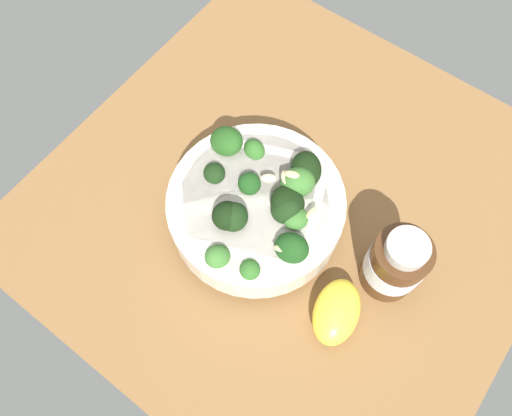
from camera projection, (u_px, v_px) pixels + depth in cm
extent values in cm
cube|color=brown|center=(292.00, 208.00, 68.97)|extent=(62.23, 62.23, 4.81)
cylinder|color=silver|center=(256.00, 218.00, 64.84)|extent=(11.77, 11.77, 1.60)
cylinder|color=silver|center=(256.00, 208.00, 61.92)|extent=(21.40, 21.40, 4.81)
cylinder|color=beige|center=(256.00, 201.00, 60.10)|extent=(18.49, 18.49, 0.80)
cylinder|color=#4A8F3C|center=(287.00, 208.00, 60.04)|extent=(1.99, 1.96, 1.11)
ellipsoid|color=black|center=(288.00, 203.00, 58.60)|extent=(6.20, 6.45, 4.35)
cylinder|color=#4A8F3C|center=(235.00, 223.00, 59.12)|extent=(1.54, 1.76, 1.68)
ellipsoid|color=black|center=(234.00, 217.00, 57.47)|extent=(4.84, 4.04, 4.75)
cylinder|color=#4A8F3C|center=(215.00, 179.00, 62.22)|extent=(1.21, 1.22, 1.10)
ellipsoid|color=black|center=(214.00, 173.00, 61.04)|extent=(3.93, 3.87, 3.49)
cylinder|color=#3C7A32|center=(250.00, 189.00, 61.22)|extent=(1.51, 1.39, 1.61)
ellipsoid|color=#194216|center=(249.00, 184.00, 59.89)|extent=(4.15, 4.09, 3.02)
cylinder|color=#2F662B|center=(294.00, 223.00, 59.69)|extent=(1.74, 1.52, 1.66)
ellipsoid|color=#386B2B|center=(295.00, 218.00, 58.22)|extent=(3.77, 3.31, 3.19)
cylinder|color=#589D47|center=(285.00, 215.00, 59.70)|extent=(1.74, 1.47, 1.66)
ellipsoid|color=black|center=(286.00, 209.00, 58.23)|extent=(5.46, 5.16, 3.96)
cylinder|color=#589D47|center=(296.00, 190.00, 61.17)|extent=(1.95, 1.92, 1.54)
ellipsoid|color=#386B2B|center=(298.00, 182.00, 59.48)|extent=(6.40, 5.66, 5.27)
cylinder|color=#4A8F3C|center=(291.00, 253.00, 58.21)|extent=(2.02, 1.92, 1.46)
ellipsoid|color=#194216|center=(292.00, 248.00, 56.61)|extent=(5.00, 5.21, 5.04)
cylinder|color=#3C7A32|center=(218.00, 260.00, 58.05)|extent=(1.34, 1.31, 1.12)
ellipsoid|color=#386B2B|center=(218.00, 257.00, 56.87)|extent=(4.50, 4.43, 3.96)
cylinder|color=#2F662B|center=(228.00, 221.00, 58.81)|extent=(1.69, 1.82, 1.66)
ellipsoid|color=black|center=(227.00, 216.00, 57.36)|extent=(4.23, 4.44, 3.71)
cylinder|color=#589D47|center=(250.00, 274.00, 57.50)|extent=(1.43, 1.41, 1.32)
ellipsoid|color=#2D6023|center=(250.00, 270.00, 56.26)|extent=(3.77, 3.66, 2.70)
cylinder|color=#4A8F3C|center=(227.00, 149.00, 64.04)|extent=(2.12, 2.32, 1.94)
ellipsoid|color=#23511C|center=(226.00, 141.00, 62.29)|extent=(4.78, 5.52, 5.37)
cylinder|color=#2F662B|center=(253.00, 157.00, 63.38)|extent=(1.17, 1.24, 1.07)
ellipsoid|color=#2D6023|center=(253.00, 152.00, 62.28)|extent=(3.29, 3.52, 2.91)
cylinder|color=#4A8F3C|center=(305.00, 176.00, 61.83)|extent=(2.07, 1.94, 1.46)
ellipsoid|color=black|center=(306.00, 170.00, 60.27)|extent=(6.62, 5.81, 5.17)
ellipsoid|color=#DBBC84|center=(285.00, 177.00, 58.59)|extent=(2.06, 1.93, 0.59)
ellipsoid|color=#DBBC84|center=(269.00, 178.00, 59.25)|extent=(1.86, 2.07, 0.76)
ellipsoid|color=#DBBC84|center=(308.00, 172.00, 60.44)|extent=(1.21, 1.97, 1.06)
ellipsoid|color=#DBBC84|center=(281.00, 248.00, 55.72)|extent=(1.86, 2.06, 0.93)
ellipsoid|color=#DBBC84|center=(214.00, 170.00, 60.89)|extent=(1.92, 1.19, 0.75)
ellipsoid|color=#DBBC84|center=(291.00, 174.00, 57.96)|extent=(1.46, 2.02, 0.65)
ellipsoid|color=#DBBC84|center=(312.00, 213.00, 57.56)|extent=(2.03, 1.43, 1.09)
ellipsoid|color=yellow|center=(336.00, 312.00, 58.62)|extent=(9.19, 7.17, 3.97)
cylinder|color=#472814|center=(395.00, 264.00, 58.26)|extent=(6.62, 6.62, 9.26)
cylinder|color=#B7B2A8|center=(407.00, 248.00, 53.36)|extent=(4.72, 4.72, 1.51)
cylinder|color=silver|center=(395.00, 264.00, 58.13)|extent=(6.76, 6.76, 3.50)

